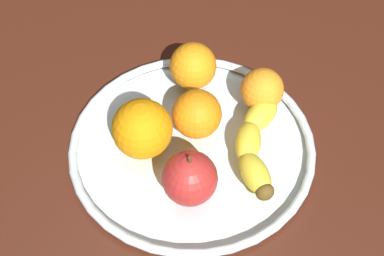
{
  "coord_description": "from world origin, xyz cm",
  "views": [
    {
      "loc": [
        43.62,
        13.38,
        61.79
      ],
      "look_at": [
        0.0,
        0.0,
        4.8
      ],
      "focal_mm": 51.99,
      "sensor_mm": 36.0,
      "label": 1
    }
  ],
  "objects_px": {
    "apple": "(190,178)",
    "fruit_bowl": "(192,146)",
    "orange_front_right": "(193,66)",
    "orange_back_left": "(196,114)",
    "orange_back_right": "(262,89)",
    "orange_center": "(142,129)",
    "banana": "(255,145)"
  },
  "relations": [
    {
      "from": "apple",
      "to": "fruit_bowl",
      "type": "bearing_deg",
      "value": -164.87
    },
    {
      "from": "apple",
      "to": "orange_front_right",
      "type": "relative_size",
      "value": 1.13
    },
    {
      "from": "orange_back_left",
      "to": "orange_back_right",
      "type": "xyz_separation_m",
      "value": [
        -0.07,
        0.08,
        -0.0
      ]
    },
    {
      "from": "fruit_bowl",
      "to": "orange_center",
      "type": "height_order",
      "value": "orange_center"
    },
    {
      "from": "banana",
      "to": "apple",
      "type": "height_order",
      "value": "apple"
    },
    {
      "from": "orange_center",
      "to": "orange_front_right",
      "type": "height_order",
      "value": "orange_center"
    },
    {
      "from": "apple",
      "to": "orange_center",
      "type": "distance_m",
      "value": 0.1
    },
    {
      "from": "banana",
      "to": "orange_front_right",
      "type": "bearing_deg",
      "value": -139.08
    },
    {
      "from": "banana",
      "to": "orange_back_right",
      "type": "xyz_separation_m",
      "value": [
        -0.09,
        -0.01,
        0.01
      ]
    },
    {
      "from": "orange_center",
      "to": "orange_back_right",
      "type": "relative_size",
      "value": 1.31
    },
    {
      "from": "banana",
      "to": "fruit_bowl",
      "type": "bearing_deg",
      "value": -93.56
    },
    {
      "from": "banana",
      "to": "orange_front_right",
      "type": "relative_size",
      "value": 2.52
    },
    {
      "from": "fruit_bowl",
      "to": "orange_back_right",
      "type": "height_order",
      "value": "orange_back_right"
    },
    {
      "from": "orange_back_right",
      "to": "orange_front_right",
      "type": "bearing_deg",
      "value": -96.68
    },
    {
      "from": "orange_back_right",
      "to": "fruit_bowl",
      "type": "bearing_deg",
      "value": -37.85
    },
    {
      "from": "apple",
      "to": "orange_center",
      "type": "height_order",
      "value": "orange_center"
    },
    {
      "from": "orange_back_left",
      "to": "orange_back_right",
      "type": "relative_size",
      "value": 1.11
    },
    {
      "from": "orange_back_left",
      "to": "apple",
      "type": "bearing_deg",
      "value": 12.94
    },
    {
      "from": "orange_front_right",
      "to": "orange_back_left",
      "type": "bearing_deg",
      "value": 19.13
    },
    {
      "from": "banana",
      "to": "orange_back_left",
      "type": "bearing_deg",
      "value": -108.15
    },
    {
      "from": "orange_center",
      "to": "orange_back_left",
      "type": "height_order",
      "value": "orange_center"
    },
    {
      "from": "apple",
      "to": "orange_back_left",
      "type": "relative_size",
      "value": 1.15
    },
    {
      "from": "apple",
      "to": "orange_front_right",
      "type": "height_order",
      "value": "apple"
    },
    {
      "from": "banana",
      "to": "orange_front_right",
      "type": "distance_m",
      "value": 0.15
    },
    {
      "from": "fruit_bowl",
      "to": "orange_back_right",
      "type": "xyz_separation_m",
      "value": [
        -0.09,
        0.07,
        0.04
      ]
    },
    {
      "from": "apple",
      "to": "orange_front_right",
      "type": "distance_m",
      "value": 0.19
    },
    {
      "from": "orange_front_right",
      "to": "apple",
      "type": "bearing_deg",
      "value": 15.8
    },
    {
      "from": "orange_back_left",
      "to": "orange_front_right",
      "type": "distance_m",
      "value": 0.09
    },
    {
      "from": "orange_back_right",
      "to": "orange_front_right",
      "type": "xyz_separation_m",
      "value": [
        -0.01,
        -0.1,
        0.0
      ]
    },
    {
      "from": "fruit_bowl",
      "to": "orange_back_left",
      "type": "relative_size",
      "value": 5.0
    },
    {
      "from": "orange_back_left",
      "to": "orange_back_right",
      "type": "bearing_deg",
      "value": 133.91
    },
    {
      "from": "fruit_bowl",
      "to": "orange_back_right",
      "type": "relative_size",
      "value": 5.54
    }
  ]
}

